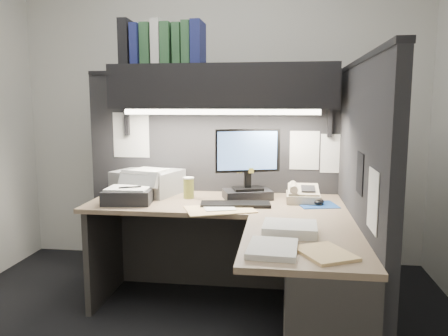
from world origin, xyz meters
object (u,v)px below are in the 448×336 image
Objects in this scene: keyboard at (236,204)px; telephone at (303,195)px; monitor at (248,171)px; coffee_cup at (189,188)px; overhead_shelf at (223,87)px; notebook_stack at (128,196)px; printer at (148,182)px; desk at (259,276)px.

keyboard is 1.93× the size of telephone.
monitor is 0.43m from coffee_cup.
overhead_shelf is 11.25× the size of coffee_cup.
monitor is at bearing 4.04° from coffee_cup.
coffee_cup reaches higher than notebook_stack.
telephone reaches higher than keyboard.
coffee_cup is 0.35m from printer.
printer is at bearing 159.93° from coffee_cup.
desk is at bearing -25.01° from printer.
overhead_shelf is at bearing 167.07° from telephone.
telephone is 0.54× the size of printer.
overhead_shelf is at bearing 136.87° from monitor.
keyboard is at bearing -8.48° from printer.
desk is 0.90m from coffee_cup.
overhead_shelf reaches higher than printer.
coffee_cup is (-0.23, -0.11, -0.70)m from overhead_shelf.
monitor reaches higher than desk.
monitor is at bearing 16.43° from notebook_stack.
desk is 5.47× the size of notebook_stack.
monitor is at bearing 100.13° from desk.
desk is 3.50× the size of monitor.
printer is (-0.74, 0.09, -0.11)m from monitor.
telephone is (0.38, -0.04, -0.15)m from monitor.
telephone is at bearing 67.60° from desk.
coffee_cup reaches higher than desk.
notebook_stack reaches higher than telephone.
overhead_shelf reaches higher than keyboard.
notebook_stack is at bearing -171.27° from telephone.
desk is 0.76m from telephone.
overhead_shelf is 4.99× the size of notebook_stack.
telephone is 1.17m from notebook_stack.
coffee_cup is (-0.53, 0.64, 0.36)m from desk.
printer is at bearing 154.62° from monitor.
telephone is 0.75× the size of notebook_stack.
monitor is at bearing 9.47° from printer.
coffee_cup is at bearing 178.68° from telephone.
overhead_shelf reaches higher than coffee_cup.
overhead_shelf reaches higher than notebook_stack.
telephone is at bearing -24.17° from monitor.
overhead_shelf is at bearing 26.29° from coffee_cup.
telephone is at bearing 9.89° from printer.
notebook_stack reaches higher than keyboard.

